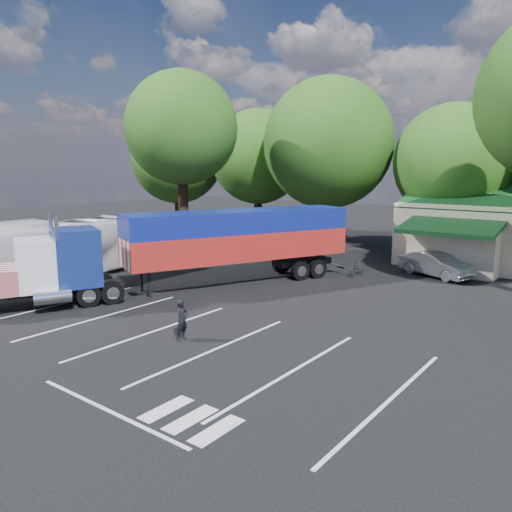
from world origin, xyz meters
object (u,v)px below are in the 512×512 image
Objects in this scene: silver_sedan at (436,264)px; semi_truck at (194,244)px; woman at (182,320)px; tour_bus at (42,251)px; bicycle at (358,268)px.

semi_truck is at bearing 159.78° from silver_sedan.
woman is (5.24, -6.00, -1.59)m from semi_truck.
semi_truck is 12.41× the size of woman.
tour_bus is at bearing 151.32° from silver_sedan.
bicycle is at bearing 80.15° from semi_truck.
tour_bus is at bearing -128.70° from semi_truck.
woman is 14.00m from bicycle.
semi_truck is 1.57× the size of tour_bus.
bicycle is (5.44, 8.00, -1.91)m from semi_truck.
tour_bus is 2.79× the size of silver_sedan.
woman is at bearing -172.50° from silver_sedan.
silver_sedan is at bearing 73.26° from semi_truck.
silver_sedan is at bearing -21.04° from woman.
woman reaches higher than bicycle.
silver_sedan is (16.98, 14.48, -0.98)m from tour_bus.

